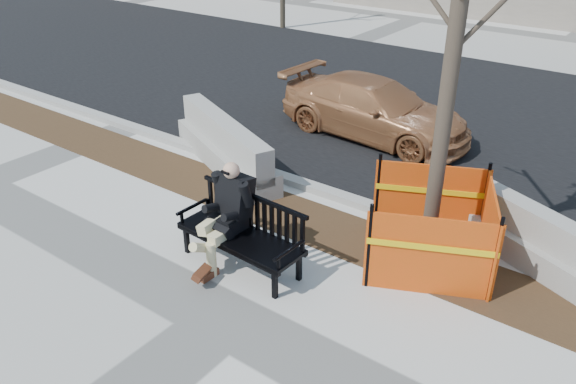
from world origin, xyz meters
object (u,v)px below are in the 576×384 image
at_px(bench, 241,265).
at_px(jersey_barrier_right, 539,268).
at_px(jersey_barrier_left, 226,166).
at_px(seated_man, 231,257).
at_px(sedan, 373,135).
at_px(tree_fence, 425,260).

xyz_separation_m(bench, jersey_barrier_right, (3.50, 2.50, 0.00)).
relative_size(jersey_barrier_left, jersey_barrier_right, 1.13).
distance_m(seated_man, jersey_barrier_left, 3.16).
bearing_deg(sedan, tree_fence, -138.47).
bearing_deg(bench, jersey_barrier_left, 138.20).
bearing_deg(tree_fence, sedan, 128.38).
xyz_separation_m(bench, sedan, (-0.88, 5.47, 0.00)).
xyz_separation_m(seated_man, tree_fence, (2.36, 1.65, 0.00)).
distance_m(seated_man, jersey_barrier_right, 4.49).
height_order(bench, tree_fence, tree_fence).
distance_m(jersey_barrier_left, jersey_barrier_right, 5.93).
relative_size(seated_man, sedan, 0.35).
distance_m(tree_fence, jersey_barrier_right, 1.61).
xyz_separation_m(sedan, jersey_barrier_left, (-1.54, -3.10, 0.00)).
bearing_deg(seated_man, jersey_barrier_left, 135.65).
distance_m(tree_fence, sedan, 4.79).
height_order(tree_fence, jersey_barrier_left, tree_fence).
bearing_deg(jersey_barrier_left, bench, -20.15).
xyz_separation_m(sedan, jersey_barrier_right, (4.39, -2.97, 0.00)).
bearing_deg(sedan, jersey_barrier_left, 156.70).
relative_size(sedan, jersey_barrier_left, 1.25).
relative_size(bench, sedan, 0.46).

